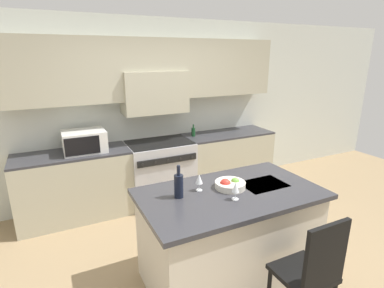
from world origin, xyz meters
TOP-DOWN VIEW (x-y plane):
  - ground_plane at (0.00, 0.00)m, footprint 10.00×10.00m
  - back_cabinetry at (0.00, 1.98)m, footprint 10.00×0.46m
  - back_counter at (-0.00, 1.73)m, footprint 3.91×0.62m
  - range_stove at (0.00, 1.71)m, footprint 0.95×0.70m
  - microwave at (-1.04, 1.73)m, footprint 0.54×0.44m
  - kitchen_island at (0.02, -0.19)m, footprint 1.71×0.97m
  - island_chair at (0.25, -1.00)m, footprint 0.42×0.40m
  - wine_bottle at (-0.46, -0.08)m, footprint 0.08×0.08m
  - wine_glass_near at (-0.03, -0.34)m, footprint 0.07×0.07m
  - wine_glass_far at (-0.23, -0.04)m, footprint 0.07×0.07m
  - fruit_bowl at (0.06, -0.12)m, footprint 0.29×0.29m
  - oil_bottle_on_counter at (0.61, 1.80)m, footprint 0.06×0.06m

SIDE VIEW (x-z plane):
  - ground_plane at x=0.00m, z-range 0.00..0.00m
  - back_counter at x=0.00m, z-range 0.00..0.93m
  - range_stove at x=0.00m, z-range 0.00..0.93m
  - kitchen_island at x=0.02m, z-range 0.00..0.95m
  - island_chair at x=0.25m, z-range 0.07..1.11m
  - fruit_bowl at x=0.06m, z-range 0.93..1.03m
  - oil_bottle_on_counter at x=0.61m, z-range 0.91..1.10m
  - wine_glass_near at x=-0.03m, z-range 0.97..1.14m
  - wine_glass_far at x=-0.23m, z-range 0.97..1.14m
  - wine_bottle at x=-0.46m, z-range 0.91..1.21m
  - microwave at x=-1.04m, z-range 0.93..1.21m
  - back_cabinetry at x=0.00m, z-range 0.26..2.96m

